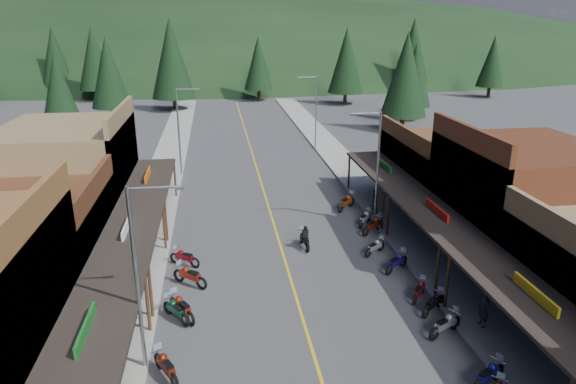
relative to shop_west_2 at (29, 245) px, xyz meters
name	(u,v)px	position (x,y,z in m)	size (l,w,h in m)	color
ground	(293,286)	(13.75, -1.70, -2.53)	(220.00, 220.00, 0.00)	#38383A
centerline	(260,178)	(13.75, 18.30, -2.53)	(0.15, 90.00, 0.01)	gold
sidewalk_west	(162,182)	(5.05, 18.30, -2.46)	(3.40, 94.00, 0.15)	gray
sidewalk_east	(353,174)	(22.45, 18.30, -2.46)	(3.40, 94.00, 0.15)	gray
shop_west_2	(29,245)	(0.00, 0.00, 0.00)	(10.90, 9.00, 6.20)	#3F2111
shop_west_3	(72,175)	(-0.03, 9.60, 0.99)	(10.90, 10.20, 8.20)	brown
shop_east_2	(519,203)	(27.54, 0.00, 0.99)	(10.90, 9.00, 8.20)	#562B19
shop_east_3	(447,173)	(27.51, 9.60, 0.00)	(10.90, 10.20, 6.20)	#4C2D16
streetlight_0	(140,272)	(6.80, -7.70, 1.93)	(2.16, 0.18, 8.00)	gray
streetlight_1	(180,128)	(6.80, 20.30, 1.93)	(2.16, 0.18, 8.00)	gray
streetlight_2	(376,163)	(20.71, 6.30, 1.93)	(2.16, 0.18, 8.00)	gray
streetlight_3	(315,109)	(20.71, 28.30, 1.93)	(2.16, 0.18, 8.00)	gray
ridge_hill	(226,66)	(13.75, 133.30, -2.53)	(310.00, 140.00, 60.00)	black
pine_1	(94,58)	(-10.25, 68.30, 4.70)	(5.88, 5.88, 12.50)	black
pine_2	(172,58)	(3.75, 56.30, 5.46)	(6.72, 6.72, 14.00)	black
pine_3	(258,63)	(17.75, 64.30, 3.95)	(5.04, 5.04, 11.00)	black
pine_4	(346,60)	(31.75, 58.30, 4.70)	(5.88, 5.88, 12.50)	black
pine_5	(413,50)	(47.75, 70.30, 5.46)	(6.72, 6.72, 14.00)	black
pine_6	(493,61)	(59.75, 62.30, 3.95)	(5.04, 5.04, 11.00)	black
pine_7	(55,56)	(-18.25, 74.30, 4.70)	(5.88, 5.88, 12.50)	black
pine_8	(58,88)	(-8.25, 38.30, 3.44)	(4.48, 4.48, 10.00)	black
pine_9	(415,75)	(37.75, 43.30, 3.85)	(4.93, 4.93, 10.80)	black
pine_10	(108,72)	(-4.25, 48.30, 4.25)	(5.38, 5.38, 11.60)	black
pine_11	(406,74)	(33.75, 36.30, 4.65)	(5.82, 5.82, 12.40)	black
bike_west_5	(166,366)	(7.57, -8.47, -1.92)	(0.72, 2.16, 1.23)	#641A0D
bike_west_6	(176,309)	(7.69, -4.21, -1.94)	(0.70, 2.09, 1.19)	#0B3A24
bike_west_7	(182,306)	(7.97, -4.09, -1.87)	(0.77, 2.31, 1.32)	maroon
bike_west_8	(190,275)	(8.23, -0.88, -1.88)	(0.76, 2.29, 1.31)	maroon
bike_west_9	(184,257)	(7.83, 1.59, -1.95)	(0.68, 2.03, 1.16)	maroon
bike_east_4	(488,375)	(20.15, -10.81, -1.93)	(0.71, 2.12, 1.21)	navy
bike_east_5	(445,324)	(19.99, -7.20, -1.93)	(0.71, 2.12, 1.21)	gray
bike_east_6	(434,302)	(20.24, -5.32, -1.96)	(0.67, 2.01, 1.15)	black
bike_east_7	(419,290)	(20.03, -3.98, -2.00)	(0.63, 1.88, 1.08)	#650D0E
bike_east_8	(397,261)	(19.94, -0.79, -1.93)	(0.70, 2.10, 1.20)	navy
bike_east_9	(375,246)	(19.36, 1.50, -2.00)	(0.63, 1.88, 1.07)	#A3A2A8
bike_east_10	(373,224)	(20.22, 4.68, -1.89)	(0.75, 2.24, 1.28)	maroon
bike_east_11	(365,218)	(20.07, 6.16, -1.97)	(0.66, 1.97, 1.13)	#ACACB2
bike_east_12	(346,201)	(19.55, 9.35, -1.87)	(0.77, 2.31, 1.32)	#B4410C
rider_on_bike	(305,238)	(15.25, 3.08, -1.91)	(0.85, 2.09, 1.55)	black
pedestrian_east_a	(484,309)	(21.95, -6.95, -1.47)	(0.66, 0.44, 1.82)	#241E2D
pedestrian_east_b	(373,202)	(21.17, 7.86, -1.46)	(0.90, 0.52, 1.85)	brown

